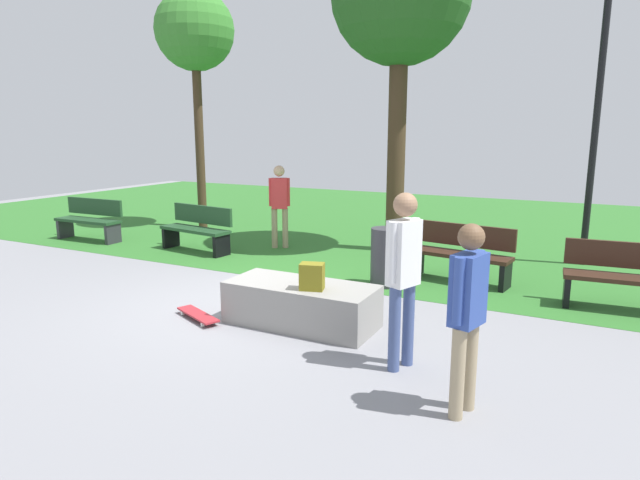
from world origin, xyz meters
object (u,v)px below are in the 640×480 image
(skater_performing_trick, at_px, (403,267))
(tree_tall_oak, at_px, (195,34))
(concrete_ledge, at_px, (301,304))
(skater_watching, at_px, (467,306))
(park_bench_center_lawn, at_px, (90,219))
(backpack_on_ledge, at_px, (312,277))
(park_bench_by_oak, at_px, (197,228))
(park_bench_near_path, at_px, (462,252))
(pedestrian_with_backpack, at_px, (280,199))
(park_bench_near_lamppost, at_px, (628,276))
(skateboard_by_ledge, at_px, (198,315))
(trash_bin, at_px, (385,257))
(lamp_post, at_px, (599,95))

(skater_performing_trick, bearing_deg, tree_tall_oak, 141.92)
(concrete_ledge, distance_m, skater_watching, 2.70)
(park_bench_center_lawn, height_order, tree_tall_oak, tree_tall_oak)
(backpack_on_ledge, distance_m, park_bench_center_lawn, 7.47)
(park_bench_by_oak, relative_size, park_bench_near_path, 1.00)
(backpack_on_ledge, distance_m, park_bench_by_oak, 5.04)
(skater_watching, xyz_separation_m, pedestrian_with_backpack, (-4.88, 5.02, 0.05))
(skater_watching, distance_m, pedestrian_with_backpack, 7.00)
(backpack_on_ledge, xyz_separation_m, park_bench_near_lamppost, (3.40, 2.66, -0.21))
(skateboard_by_ledge, bearing_deg, trash_bin, 58.03)
(park_bench_near_path, bearing_deg, skateboard_by_ledge, -127.66)
(skateboard_by_ledge, xyz_separation_m, park_bench_center_lawn, (-5.46, 2.97, 0.42))
(park_bench_near_path, height_order, lamp_post, lamp_post)
(skater_watching, height_order, skateboard_by_ledge, skater_watching)
(backpack_on_ledge, bearing_deg, park_bench_near_path, -126.21)
(park_bench_near_lamppost, distance_m, lamp_post, 3.61)
(skateboard_by_ledge, bearing_deg, pedestrian_with_backpack, 107.40)
(pedestrian_with_backpack, bearing_deg, trash_bin, -29.56)
(skater_watching, xyz_separation_m, park_bench_center_lawn, (-9.02, 3.79, -0.49))
(skateboard_by_ledge, distance_m, park_bench_near_lamppost, 5.75)
(backpack_on_ledge, distance_m, skateboard_by_ledge, 1.66)
(park_bench_center_lawn, bearing_deg, lamp_post, 14.43)
(park_bench_center_lawn, height_order, pedestrian_with_backpack, pedestrian_with_backpack)
(skateboard_by_ledge, bearing_deg, concrete_ledge, 19.44)
(pedestrian_with_backpack, bearing_deg, lamp_post, 12.81)
(concrete_ledge, bearing_deg, trash_bin, 81.41)
(park_bench_near_lamppost, relative_size, park_bench_near_path, 0.99)
(skateboard_by_ledge, relative_size, park_bench_near_path, 0.49)
(park_bench_near_path, relative_size, pedestrian_with_backpack, 0.97)
(skater_performing_trick, height_order, tree_tall_oak, tree_tall_oak)
(skater_performing_trick, xyz_separation_m, park_bench_near_lamppost, (2.12, 3.13, -0.59))
(tree_tall_oak, height_order, lamp_post, tree_tall_oak)
(backpack_on_ledge, relative_size, park_bench_near_path, 0.19)
(skateboard_by_ledge, relative_size, park_bench_by_oak, 0.49)
(park_bench_near_path, bearing_deg, park_bench_near_lamppost, -10.08)
(backpack_on_ledge, bearing_deg, park_bench_by_oak, -51.60)
(park_bench_center_lawn, bearing_deg, backpack_on_ledge, -21.01)
(skater_performing_trick, bearing_deg, park_bench_by_oak, 148.25)
(skater_performing_trick, relative_size, skater_watching, 1.09)
(backpack_on_ledge, xyz_separation_m, skater_watching, (2.05, -1.11, 0.28))
(park_bench_center_lawn, bearing_deg, pedestrian_with_backpack, 16.59)
(skater_watching, height_order, park_bench_by_oak, skater_watching)
(park_bench_near_path, bearing_deg, lamp_post, 51.03)
(skater_performing_trick, height_order, skater_watching, skater_performing_trick)
(lamp_post, bearing_deg, park_bench_center_lawn, -165.57)
(skater_performing_trick, relative_size, park_bench_near_lamppost, 1.11)
(park_bench_center_lawn, xyz_separation_m, tree_tall_oak, (1.18, 2.40, 4.13))
(tree_tall_oak, bearing_deg, skater_performing_trick, -38.08)
(tree_tall_oak, bearing_deg, park_bench_center_lawn, -116.16)
(park_bench_near_lamppost, bearing_deg, lamp_post, 103.25)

